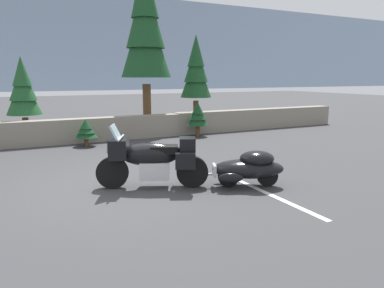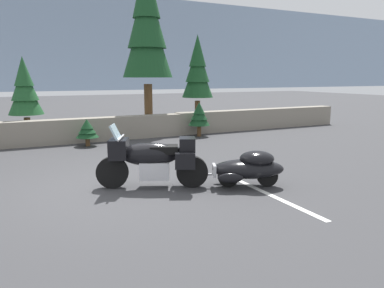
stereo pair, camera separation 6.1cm
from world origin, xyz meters
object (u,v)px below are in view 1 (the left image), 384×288
Objects in this scene: pine_tree_tall at (145,24)px; pine_tree_secondary at (196,70)px; touring_motorcycle at (152,158)px; car_shaped_trailer at (249,167)px; pine_tree_far_right at (23,89)px.

pine_tree_tall is 1.66× the size of pine_tree_secondary.
touring_motorcycle is 9.70m from pine_tree_secondary.
car_shaped_trailer is at bearing -110.29° from pine_tree_secondary.
touring_motorcycle is 7.51m from pine_tree_far_right.
pine_tree_tall reaches higher than pine_tree_far_right.
pine_tree_far_right is (-7.21, -0.91, -0.73)m from pine_tree_secondary.
pine_tree_tall is 5.18m from pine_tree_far_right.
touring_motorcycle is at bearing 156.08° from car_shaped_trailer.
car_shaped_trailer is 8.96m from pine_tree_far_right.
car_shaped_trailer is at bearing -63.47° from pine_tree_far_right.
car_shaped_trailer is 0.52× the size of pine_tree_secondary.
touring_motorcycle is 2.02m from car_shaped_trailer.
car_shaped_trailer is 9.66m from pine_tree_secondary.
pine_tree_tall reaches higher than car_shaped_trailer.
pine_tree_secondary is at bearing 69.71° from car_shaped_trailer.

